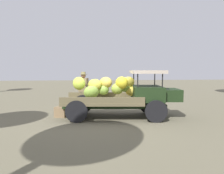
# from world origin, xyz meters

# --- Properties ---
(ground_plane) EXTENTS (60.00, 60.00, 0.00)m
(ground_plane) POSITION_xyz_m (0.00, 0.00, 0.00)
(ground_plane) COLOR #66604B
(truck) EXTENTS (4.57, 2.10, 1.83)m
(truck) POSITION_xyz_m (0.71, 0.18, 0.92)
(truck) COLOR black
(truck) RESTS_ON ground
(farmer) EXTENTS (0.56, 0.52, 1.77)m
(farmer) POSITION_xyz_m (-0.98, 1.82, 1.01)
(farmer) COLOR #4A5571
(farmer) RESTS_ON ground
(wooden_crate) EXTENTS (0.58, 0.55, 0.40)m
(wooden_crate) POSITION_xyz_m (-1.80, 0.52, 0.20)
(wooden_crate) COLOR olive
(wooden_crate) RESTS_ON ground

